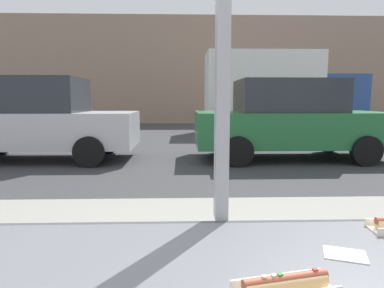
% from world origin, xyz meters
% --- Properties ---
extents(ground_plane, '(60.00, 60.00, 0.00)m').
position_xyz_m(ground_plane, '(0.00, 8.00, 0.00)').
color(ground_plane, '#38383A').
extents(sidewalk_strip, '(16.00, 2.80, 0.11)m').
position_xyz_m(sidewalk_strip, '(0.00, 1.60, 0.05)').
color(sidewalk_strip, gray).
rests_on(sidewalk_strip, ground).
extents(building_facade_far, '(28.00, 1.20, 6.04)m').
position_xyz_m(building_facade_far, '(0.00, 18.48, 3.02)').
color(building_facade_far, gray).
rests_on(building_facade_far, ground).
extents(hotdog_tray_near, '(0.26, 0.14, 0.05)m').
position_xyz_m(hotdog_tray_near, '(0.09, -0.44, 0.95)').
color(hotdog_tray_near, silver).
rests_on(hotdog_tray_near, window_counter).
extents(napkin_wrapper, '(0.14, 0.13, 0.00)m').
position_xyz_m(napkin_wrapper, '(0.33, -0.25, 0.93)').
color(napkin_wrapper, white).
rests_on(napkin_wrapper, window_counter).
extents(parked_car_silver, '(4.37, 1.89, 1.87)m').
position_xyz_m(parked_car_silver, '(-3.45, 6.43, 0.93)').
color(parked_car_silver, '#BCBCC1').
rests_on(parked_car_silver, ground).
extents(parked_car_green, '(4.34, 2.01, 1.83)m').
position_xyz_m(parked_car_green, '(2.33, 6.43, 0.92)').
color(parked_car_green, '#236B38').
rests_on(parked_car_green, ground).
extents(box_truck, '(6.21, 2.44, 3.24)m').
position_xyz_m(box_truck, '(3.75, 12.37, 1.72)').
color(box_truck, silver).
rests_on(box_truck, ground).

